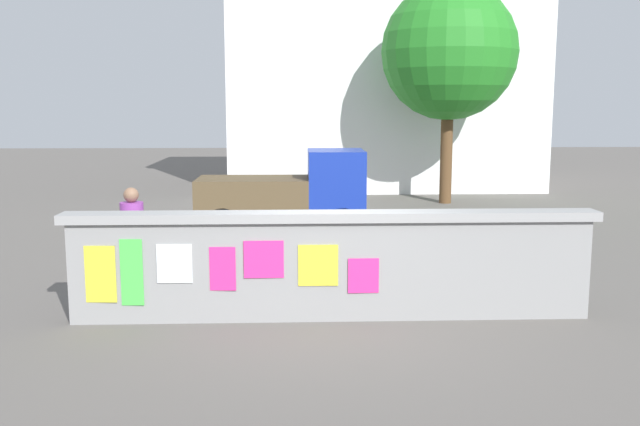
# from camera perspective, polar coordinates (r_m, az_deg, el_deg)

# --- Properties ---
(ground) EXTENTS (60.00, 60.00, 0.00)m
(ground) POSITION_cam_1_polar(r_m,az_deg,el_deg) (17.22, -0.53, -0.63)
(ground) COLOR #605B56
(poster_wall) EXTENTS (7.00, 0.42, 1.44)m
(poster_wall) POSITION_cam_1_polar(r_m,az_deg,el_deg) (9.23, 0.92, -4.17)
(poster_wall) COLOR gray
(poster_wall) RESTS_ON ground
(auto_rickshaw_truck) EXTENTS (3.61, 1.52, 1.85)m
(auto_rickshaw_truck) POSITION_cam_1_polar(r_m,az_deg,el_deg) (15.26, -2.43, 1.56)
(auto_rickshaw_truck) COLOR black
(auto_rickshaw_truck) RESTS_ON ground
(motorcycle) EXTENTS (1.89, 0.61, 0.87)m
(motorcycle) POSITION_cam_1_polar(r_m,az_deg,el_deg) (12.70, 5.96, -1.93)
(motorcycle) COLOR black
(motorcycle) RESTS_ON ground
(bicycle_near) EXTENTS (1.69, 0.49, 0.95)m
(bicycle_near) POSITION_cam_1_polar(r_m,az_deg,el_deg) (10.77, 3.59, -4.38)
(bicycle_near) COLOR black
(bicycle_near) RESTS_ON ground
(bicycle_far) EXTENTS (1.67, 0.55, 0.95)m
(bicycle_far) POSITION_cam_1_polar(r_m,az_deg,el_deg) (12.38, -12.65, -2.85)
(bicycle_far) COLOR black
(bicycle_far) RESTS_ON ground
(person_walking) EXTENTS (0.47, 0.47, 1.62)m
(person_walking) POSITION_cam_1_polar(r_m,az_deg,el_deg) (10.69, -15.00, -1.36)
(person_walking) COLOR #338CBF
(person_walking) RESTS_ON ground
(tree_roadside) EXTENTS (3.84, 3.84, 6.22)m
(tree_roadside) POSITION_cam_1_polar(r_m,az_deg,el_deg) (20.54, 10.45, 12.73)
(tree_roadside) COLOR brown
(tree_roadside) RESTS_ON ground
(building_background) EXTENTS (10.56, 6.57, 8.05)m
(building_background) POSITION_cam_1_polar(r_m,az_deg,el_deg) (25.33, 4.83, 11.52)
(building_background) COLOR white
(building_background) RESTS_ON ground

